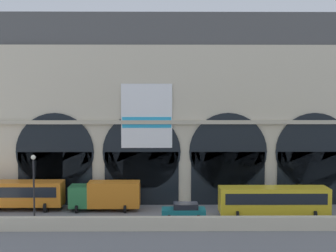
{
  "coord_description": "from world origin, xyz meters",
  "views": [
    {
      "loc": [
        -2.33,
        -47.31,
        12.57
      ],
      "look_at": [
        -1.9,
        5.0,
        8.93
      ],
      "focal_mm": 50.09,
      "sensor_mm": 36.0,
      "label": 1
    }
  ],
  "objects_px": {
    "bus_mideast": "(274,200)",
    "car_center": "(184,210)",
    "box_truck_midwest": "(106,195)",
    "street_lamp_quayside": "(34,181)",
    "bus_west": "(12,193)"
  },
  "relations": [
    {
      "from": "box_truck_midwest",
      "to": "bus_mideast",
      "type": "height_order",
      "value": "box_truck_midwest"
    },
    {
      "from": "street_lamp_quayside",
      "to": "bus_west",
      "type": "bearing_deg",
      "value": 121.81
    },
    {
      "from": "bus_mideast",
      "to": "street_lamp_quayside",
      "type": "height_order",
      "value": "street_lamp_quayside"
    },
    {
      "from": "bus_west",
      "to": "street_lamp_quayside",
      "type": "bearing_deg",
      "value": -58.19
    },
    {
      "from": "car_center",
      "to": "bus_mideast",
      "type": "height_order",
      "value": "bus_mideast"
    },
    {
      "from": "bus_mideast",
      "to": "car_center",
      "type": "bearing_deg",
      "value": -178.34
    },
    {
      "from": "car_center",
      "to": "street_lamp_quayside",
      "type": "relative_size",
      "value": 0.64
    },
    {
      "from": "bus_west",
      "to": "bus_mideast",
      "type": "relative_size",
      "value": 1.0
    },
    {
      "from": "bus_mideast",
      "to": "bus_west",
      "type": "bearing_deg",
      "value": 172.98
    },
    {
      "from": "bus_west",
      "to": "car_center",
      "type": "height_order",
      "value": "bus_west"
    },
    {
      "from": "box_truck_midwest",
      "to": "car_center",
      "type": "xyz_separation_m",
      "value": [
        8.28,
        -3.28,
        -0.9
      ]
    },
    {
      "from": "box_truck_midwest",
      "to": "street_lamp_quayside",
      "type": "bearing_deg",
      "value": -131.44
    },
    {
      "from": "car_center",
      "to": "street_lamp_quayside",
      "type": "xyz_separation_m",
      "value": [
        -14.12,
        -3.34,
        3.61
      ]
    },
    {
      "from": "street_lamp_quayside",
      "to": "car_center",
      "type": "bearing_deg",
      "value": 13.29
    },
    {
      "from": "car_center",
      "to": "bus_west",
      "type": "bearing_deg",
      "value": 168.81
    }
  ]
}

